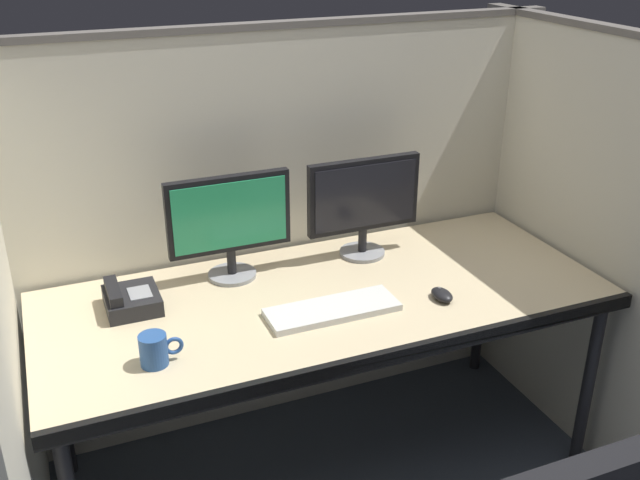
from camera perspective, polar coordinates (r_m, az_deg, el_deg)
cubicle_partition_rear at (r=2.79m, az=-3.09°, el=0.68°), size 2.21×0.06×1.57m
cubicle_partition_left at (r=2.18m, az=-23.57°, el=-8.78°), size 0.06×1.41×1.57m
cubicle_partition_right at (r=2.84m, az=20.13°, el=-0.39°), size 0.06×1.41×1.57m
desk at (r=2.45m, az=0.56°, el=-5.45°), size 1.90×0.80×0.74m
monitor_left at (r=2.48m, az=-7.17°, el=1.57°), size 0.43×0.17×0.37m
monitor_right at (r=2.63m, az=3.48°, el=3.12°), size 0.43×0.17×0.37m
keyboard_main at (r=2.32m, az=0.98°, el=-5.52°), size 0.43×0.15×0.02m
computer_mouse at (r=2.43m, az=9.61°, el=-4.29°), size 0.06×0.10×0.04m
coffee_mug at (r=2.11m, az=-12.93°, el=-8.45°), size 0.13×0.08×0.09m
desk_phone at (r=2.41m, az=-14.76°, el=-4.57°), size 0.17×0.19×0.09m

